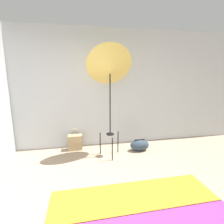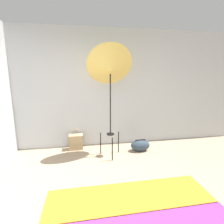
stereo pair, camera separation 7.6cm
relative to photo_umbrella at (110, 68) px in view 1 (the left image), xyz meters
The scene contains 4 objects.
wall_back 0.87m from the photo_umbrella, 122.63° to the left, with size 8.00×0.05×2.60m.
photo_umbrella is the anchor object (origin of this frame).
tote_bag 1.77m from the photo_umbrella, 148.15° to the left, with size 0.30×0.18×0.49m.
duffel_bag 1.75m from the photo_umbrella, ahead, with size 0.42×0.24×0.25m.
Camera 1 is at (-0.21, -1.42, 1.63)m, focal length 28.00 mm.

